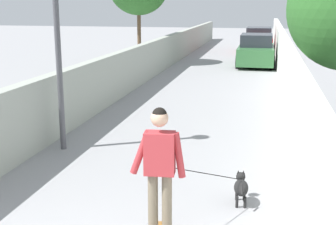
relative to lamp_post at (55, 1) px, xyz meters
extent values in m
plane|color=gray|center=(8.71, -2.13, -3.07)|extent=(80.00, 80.00, 0.00)
cube|color=#999E93|center=(6.71, 0.55, -2.33)|extent=(48.00, 0.30, 1.48)
cube|color=silver|center=(6.71, -4.81, -2.19)|extent=(48.00, 0.30, 1.76)
cylinder|color=brown|center=(13.71, 2.13, -1.61)|extent=(0.19, 0.19, 2.92)
cylinder|color=#4C4C51|center=(0.00, 0.00, -0.98)|extent=(0.12, 0.12, 4.19)
cylinder|color=#726651|center=(-3.37, -2.81, -2.56)|extent=(0.14, 0.14, 0.86)
cylinder|color=#726651|center=(-3.36, -2.98, -2.56)|extent=(0.14, 0.14, 0.86)
cube|color=#B23338|center=(-3.36, -2.90, -1.86)|extent=(0.25, 0.40, 0.54)
cylinder|color=#B23338|center=(-3.38, -2.66, -1.86)|extent=(0.11, 0.29, 0.58)
cylinder|color=#B23338|center=(-3.34, -3.13, -1.87)|extent=(0.10, 0.18, 0.59)
sphere|color=tan|center=(-3.36, -2.90, -1.41)|extent=(0.22, 0.22, 0.22)
sphere|color=black|center=(-3.36, -2.90, -1.37)|extent=(0.19, 0.19, 0.19)
ellipsoid|color=black|center=(-1.99, -3.86, -2.81)|extent=(0.45, 0.26, 0.22)
sphere|color=black|center=(-1.71, -3.83, -2.74)|extent=(0.15, 0.15, 0.15)
cone|color=black|center=(-1.71, -3.79, -2.66)|extent=(0.05, 0.05, 0.06)
cone|color=black|center=(-1.71, -3.87, -2.66)|extent=(0.05, 0.05, 0.06)
cylinder|color=black|center=(-1.85, -3.79, -2.98)|extent=(0.04, 0.04, 0.18)
cylinder|color=black|center=(-1.84, -3.90, -2.98)|extent=(0.04, 0.04, 0.18)
cylinder|color=black|center=(-2.13, -3.81, -2.98)|extent=(0.04, 0.04, 0.18)
cylinder|color=black|center=(-2.12, -3.93, -2.98)|extent=(0.04, 0.04, 0.18)
cylinder|color=black|center=(-2.25, -3.88, -2.73)|extent=(0.14, 0.04, 0.13)
cylinder|color=black|center=(-2.67, -3.38, -2.35)|extent=(1.39, 0.97, 0.66)
cube|color=#336B38|center=(14.36, -3.66, -2.51)|extent=(4.07, 1.70, 0.80)
cube|color=#262B33|center=(14.36, -3.66, -1.83)|extent=(2.12, 1.50, 0.60)
cylinder|color=black|center=(15.62, -2.87, -2.75)|extent=(0.64, 0.22, 0.64)
cylinder|color=black|center=(15.62, -4.45, -2.75)|extent=(0.64, 0.22, 0.64)
cylinder|color=black|center=(13.10, -2.87, -2.75)|extent=(0.64, 0.22, 0.64)
cylinder|color=black|center=(13.10, -4.45, -2.75)|extent=(0.64, 0.22, 0.64)
cube|color=#B71414|center=(20.82, -3.66, -2.51)|extent=(4.34, 1.70, 0.80)
cube|color=#262B33|center=(20.82, -3.66, -1.83)|extent=(2.26, 1.50, 0.60)
cylinder|color=black|center=(22.17, -2.87, -2.75)|extent=(0.64, 0.22, 0.64)
cylinder|color=black|center=(22.17, -4.45, -2.75)|extent=(0.64, 0.22, 0.64)
cylinder|color=black|center=(19.48, -2.87, -2.75)|extent=(0.64, 0.22, 0.64)
cylinder|color=black|center=(19.48, -4.45, -2.75)|extent=(0.64, 0.22, 0.64)
camera|label=1|loc=(-8.62, -4.12, -0.04)|focal=48.79mm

